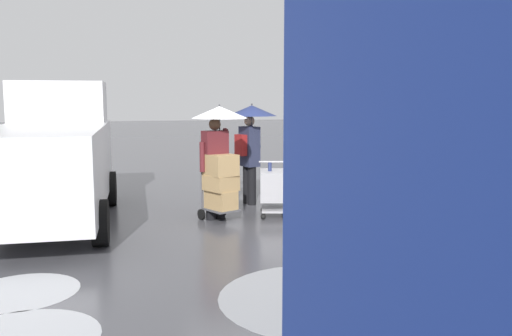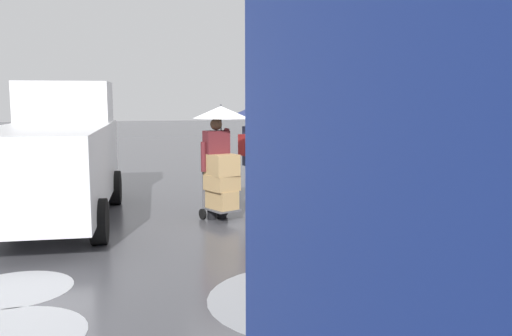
{
  "view_description": "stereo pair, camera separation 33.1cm",
  "coord_description": "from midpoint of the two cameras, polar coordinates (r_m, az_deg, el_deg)",
  "views": [
    {
      "loc": [
        2.44,
        9.39,
        2.27
      ],
      "look_at": [
        0.12,
        0.4,
        1.05
      ],
      "focal_mm": 37.74,
      "sensor_mm": 36.0,
      "label": 1
    },
    {
      "loc": [
        2.12,
        9.47,
        2.27
      ],
      "look_at": [
        0.12,
        0.4,
        1.05
      ],
      "focal_mm": 37.74,
      "sensor_mm": 36.0,
      "label": 2
    }
  ],
  "objects": [
    {
      "name": "slush_patch_under_van",
      "position": [
        6.33,
        7.6,
        -13.56
      ],
      "size": [
        2.41,
        2.41,
        0.01
      ],
      "primitive_type": "cylinder",
      "color": "#999BA0",
      "rests_on": "ground"
    },
    {
      "name": "pedestrian_pink_side",
      "position": [
        11.34,
        0.59,
        3.94
      ],
      "size": [
        1.04,
        1.04,
        2.15
      ],
      "color": "black",
      "rests_on": "ground"
    },
    {
      "name": "pedestrian_far_side",
      "position": [
        9.26,
        10.05,
        3.13
      ],
      "size": [
        1.04,
        1.04,
        2.15
      ],
      "color": "black",
      "rests_on": "ground"
    },
    {
      "name": "slush_patch_mid_street",
      "position": [
        5.82,
        -23.41,
        -16.05
      ],
      "size": [
        1.5,
        1.5,
        0.01
      ],
      "primitive_type": "cylinder",
      "color": "silver",
      "rests_on": "ground"
    },
    {
      "name": "cargo_van_parked_right",
      "position": [
        10.5,
        -19.87,
        1.08
      ],
      "size": [
        2.34,
        5.41,
        2.6
      ],
      "color": "white",
      "rests_on": "ground"
    },
    {
      "name": "hand_dolly_boxes",
      "position": [
        9.92,
        -2.71,
        -1.47
      ],
      "size": [
        0.75,
        0.85,
        1.32
      ],
      "color": "#515156",
      "rests_on": "ground"
    },
    {
      "name": "slush_patch_near_cluster",
      "position": [
        7.12,
        -22.89,
        -11.68
      ],
      "size": [
        1.33,
        1.33,
        0.01
      ],
      "primitive_type": "cylinder",
      "color": "silver",
      "rests_on": "ground"
    },
    {
      "name": "shopping_cart_vendor",
      "position": [
        10.32,
        3.0,
        -2.01
      ],
      "size": [
        0.74,
        0.93,
        1.04
      ],
      "color": "#B2B2B7",
      "rests_on": "ground"
    },
    {
      "name": "pedestrian_black_side",
      "position": [
        10.01,
        -3.0,
        3.55
      ],
      "size": [
        1.04,
        1.04,
        2.15
      ],
      "color": "black",
      "rests_on": "ground"
    },
    {
      "name": "pedestrian_white_side",
      "position": [
        10.39,
        10.02,
        3.59
      ],
      "size": [
        1.04,
        1.04,
        2.15
      ],
      "color": "black",
      "rests_on": "ground"
    },
    {
      "name": "ground_plane",
      "position": [
        9.96,
        1.12,
        -5.69
      ],
      "size": [
        90.0,
        90.0,
        0.0
      ],
      "primitive_type": "plane",
      "color": "#4C4C51"
    }
  ]
}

